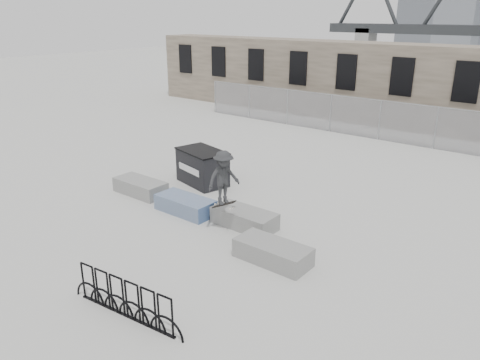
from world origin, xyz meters
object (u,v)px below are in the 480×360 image
(planter_center_left, at_px, (185,204))
(planter_far_left, at_px, (140,186))
(bike_rack, at_px, (125,299))
(skateboarder, at_px, (224,178))
(planter_offset, at_px, (273,252))
(planter_center_right, at_px, (244,218))
(dumpster, at_px, (202,167))

(planter_center_left, bearing_deg, planter_far_left, 175.69)
(bike_rack, bearing_deg, planter_far_left, 137.35)
(planter_far_left, relative_size, skateboarder, 1.12)
(planter_far_left, bearing_deg, planter_center_left, -4.31)
(planter_far_left, relative_size, bike_rack, 0.64)
(planter_offset, bearing_deg, planter_far_left, 170.86)
(planter_center_left, bearing_deg, planter_offset, -12.00)
(planter_center_left, xyz_separation_m, planter_center_right, (2.13, 0.37, 0.00))
(planter_center_right, xyz_separation_m, bike_rack, (0.78, -5.10, 0.16))
(planter_far_left, xyz_separation_m, dumpster, (1.00, 2.17, 0.38))
(planter_far_left, distance_m, planter_center_right, 4.56)
(planter_offset, bearing_deg, planter_center_left, 168.00)
(planter_offset, bearing_deg, planter_center_right, 147.04)
(skateboarder, bearing_deg, dumpster, 67.71)
(planter_far_left, distance_m, skateboarder, 4.58)
(planter_center_right, bearing_deg, planter_offset, -32.96)
(dumpster, distance_m, skateboarder, 4.38)
(planter_offset, bearing_deg, bike_rack, -105.89)
(dumpster, distance_m, bike_rack, 8.31)
(planter_center_left, xyz_separation_m, bike_rack, (2.91, -4.73, 0.16))
(planter_far_left, height_order, planter_offset, same)
(skateboarder, bearing_deg, planter_center_left, 97.22)
(bike_rack, bearing_deg, planter_center_left, 121.61)
(planter_offset, relative_size, bike_rack, 0.64)
(planter_far_left, relative_size, dumpster, 0.90)
(planter_offset, distance_m, skateboarder, 2.60)
(planter_far_left, xyz_separation_m, skateboarder, (4.33, -0.49, 1.41))
(dumpster, bearing_deg, skateboarder, -24.78)
(planter_offset, distance_m, bike_rack, 4.03)
(planter_far_left, distance_m, planter_offset, 6.52)
(planter_far_left, relative_size, planter_center_left, 1.00)
(planter_center_right, distance_m, planter_offset, 2.24)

